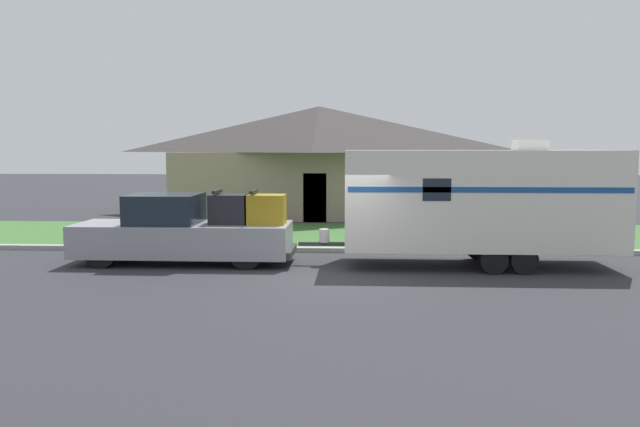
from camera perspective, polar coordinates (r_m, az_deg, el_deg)
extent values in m
plane|color=#2D2D33|center=(15.39, 1.74, -5.86)|extent=(120.00, 120.00, 0.00)
cube|color=#999993|center=(19.07, 2.03, -3.34)|extent=(80.00, 0.30, 0.14)
cube|color=#3D6B33|center=(22.68, 2.22, -1.98)|extent=(80.00, 7.00, 0.03)
cube|color=gray|center=(30.22, -0.04, 2.82)|extent=(12.84, 7.29, 2.98)
pyramid|color=#3D3838|center=(30.19, -0.04, 7.72)|extent=(13.87, 7.88, 2.18)
cube|color=#4C3828|center=(26.65, -0.48, 1.45)|extent=(1.00, 0.06, 2.10)
cylinder|color=black|center=(17.53, -19.35, -3.35)|extent=(0.84, 0.28, 0.84)
cylinder|color=black|center=(18.97, -17.53, -2.60)|extent=(0.84, 0.28, 0.84)
cylinder|color=black|center=(16.44, -6.77, -3.65)|extent=(0.84, 0.28, 0.84)
cylinder|color=black|center=(17.98, -5.90, -2.82)|extent=(0.84, 0.28, 0.84)
cube|color=gray|center=(17.91, -15.87, -2.24)|extent=(3.59, 1.94, 0.88)
cube|color=#19232D|center=(17.62, -13.96, 0.43)|extent=(1.87, 1.78, 0.80)
cube|color=gray|center=(17.18, -6.59, -2.39)|extent=(2.27, 1.94, 0.88)
cube|color=#333333|center=(17.07, -2.61, -3.49)|extent=(0.12, 1.74, 0.20)
cube|color=black|center=(17.17, -8.26, 0.40)|extent=(1.04, 0.81, 0.80)
cube|color=black|center=(17.20, -9.38, 2.00)|extent=(0.10, 0.89, 0.08)
cube|color=olive|center=(17.00, -4.96, 0.39)|extent=(1.04, 0.81, 0.80)
cube|color=black|center=(17.02, -6.09, 2.00)|extent=(0.10, 0.89, 0.08)
cylinder|color=black|center=(16.34, 15.60, -4.16)|extent=(0.69, 0.22, 0.69)
cylinder|color=black|center=(18.36, 14.20, -3.02)|extent=(0.69, 0.22, 0.69)
cylinder|color=black|center=(16.52, 18.18, -4.13)|extent=(0.69, 0.22, 0.69)
cylinder|color=black|center=(18.52, 16.50, -3.00)|extent=(0.69, 0.22, 0.69)
cube|color=silver|center=(17.13, 14.36, 1.29)|extent=(7.13, 2.38, 2.59)
cube|color=navy|center=(15.94, 15.22, 2.09)|extent=(6.99, 0.01, 0.14)
cube|color=#383838|center=(16.98, 0.17, -2.80)|extent=(1.28, 0.12, 0.10)
cylinder|color=silver|center=(16.94, 0.39, -2.03)|extent=(0.28, 0.28, 0.36)
cube|color=silver|center=(17.38, 18.67, 5.96)|extent=(0.80, 0.68, 0.28)
cube|color=#19232D|center=(15.72, 10.64, 2.15)|extent=(0.70, 0.01, 0.56)
cylinder|color=brown|center=(21.18, 22.58, -1.60)|extent=(0.09, 0.09, 1.06)
cube|color=silver|center=(21.11, 22.65, 0.13)|extent=(0.48, 0.20, 0.22)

